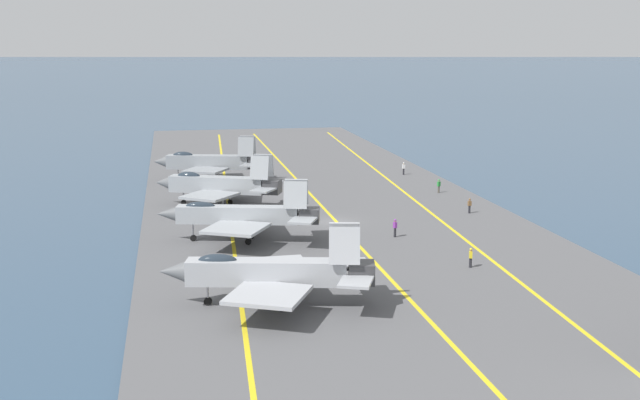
{
  "coord_description": "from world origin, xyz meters",
  "views": [
    {
      "loc": [
        -82.11,
        17.24,
        19.43
      ],
      "look_at": [
        -0.3,
        1.84,
        2.9
      ],
      "focal_mm": 45.0,
      "sensor_mm": 36.0,
      "label": 1
    }
  ],
  "objects_px": {
    "crew_white_vest": "(404,168)",
    "crew_brown_vest": "(470,205)",
    "parked_jet_second": "(241,215)",
    "parked_jet_fourth": "(210,162)",
    "crew_purple_vest": "(395,227)",
    "crew_green_vest": "(439,185)",
    "parked_jet_third": "(219,185)",
    "crew_yellow_vest": "(471,257)",
    "parked_jet_nearest": "(271,272)"
  },
  "relations": [
    {
      "from": "crew_green_vest",
      "to": "parked_jet_fourth",
      "type": "bearing_deg",
      "value": 63.84
    },
    {
      "from": "crew_white_vest",
      "to": "crew_brown_vest",
      "type": "relative_size",
      "value": 1.06
    },
    {
      "from": "crew_white_vest",
      "to": "crew_purple_vest",
      "type": "bearing_deg",
      "value": 162.21
    },
    {
      "from": "crew_yellow_vest",
      "to": "crew_white_vest",
      "type": "relative_size",
      "value": 0.95
    },
    {
      "from": "crew_green_vest",
      "to": "crew_white_vest",
      "type": "bearing_deg",
      "value": 1.61
    },
    {
      "from": "parked_jet_second",
      "to": "crew_green_vest",
      "type": "xyz_separation_m",
      "value": [
        20.82,
        -27.08,
        -1.67
      ]
    },
    {
      "from": "parked_jet_second",
      "to": "crew_brown_vest",
      "type": "distance_m",
      "value": 27.73
    },
    {
      "from": "parked_jet_fourth",
      "to": "crew_purple_vest",
      "type": "relative_size",
      "value": 8.43
    },
    {
      "from": "crew_yellow_vest",
      "to": "crew_purple_vest",
      "type": "xyz_separation_m",
      "value": [
        11.68,
        3.37,
        0.06
      ]
    },
    {
      "from": "crew_green_vest",
      "to": "crew_purple_vest",
      "type": "distance_m",
      "value": 24.86
    },
    {
      "from": "parked_jet_third",
      "to": "crew_purple_vest",
      "type": "height_order",
      "value": "parked_jet_third"
    },
    {
      "from": "parked_jet_nearest",
      "to": "crew_yellow_vest",
      "type": "distance_m",
      "value": 19.4
    },
    {
      "from": "crew_green_vest",
      "to": "crew_purple_vest",
      "type": "relative_size",
      "value": 0.96
    },
    {
      "from": "parked_jet_nearest",
      "to": "crew_yellow_vest",
      "type": "xyz_separation_m",
      "value": [
        6.9,
        -18.06,
        -1.59
      ]
    },
    {
      "from": "crew_yellow_vest",
      "to": "parked_jet_second",
      "type": "bearing_deg",
      "value": 55.6
    },
    {
      "from": "crew_brown_vest",
      "to": "crew_green_vest",
      "type": "height_order",
      "value": "crew_green_vest"
    },
    {
      "from": "parked_jet_fourth",
      "to": "crew_white_vest",
      "type": "relative_size",
      "value": 8.49
    },
    {
      "from": "parked_jet_nearest",
      "to": "parked_jet_second",
      "type": "bearing_deg",
      "value": 1.13
    },
    {
      "from": "crew_yellow_vest",
      "to": "crew_white_vest",
      "type": "height_order",
      "value": "crew_white_vest"
    },
    {
      "from": "crew_purple_vest",
      "to": "parked_jet_fourth",
      "type": "bearing_deg",
      "value": 24.55
    },
    {
      "from": "parked_jet_second",
      "to": "crew_purple_vest",
      "type": "relative_size",
      "value": 8.68
    },
    {
      "from": "parked_jet_third",
      "to": "parked_jet_fourth",
      "type": "height_order",
      "value": "parked_jet_fourth"
    },
    {
      "from": "parked_jet_third",
      "to": "crew_green_vest",
      "type": "xyz_separation_m",
      "value": [
        3.49,
        -28.1,
        -1.6
      ]
    },
    {
      "from": "parked_jet_nearest",
      "to": "parked_jet_fourth",
      "type": "distance_m",
      "value": 54.28
    },
    {
      "from": "parked_jet_fourth",
      "to": "crew_purple_vest",
      "type": "distance_m",
      "value": 39.26
    },
    {
      "from": "crew_purple_vest",
      "to": "parked_jet_second",
      "type": "bearing_deg",
      "value": 86.38
    },
    {
      "from": "parked_jet_fourth",
      "to": "crew_white_vest",
      "type": "height_order",
      "value": "parked_jet_fourth"
    },
    {
      "from": "crew_brown_vest",
      "to": "parked_jet_second",
      "type": "bearing_deg",
      "value": 107.46
    },
    {
      "from": "parked_jet_third",
      "to": "crew_green_vest",
      "type": "height_order",
      "value": "parked_jet_third"
    },
    {
      "from": "crew_yellow_vest",
      "to": "crew_white_vest",
      "type": "xyz_separation_m",
      "value": [
        47.83,
        -8.23,
        0.05
      ]
    },
    {
      "from": "crew_yellow_vest",
      "to": "crew_purple_vest",
      "type": "distance_m",
      "value": 12.15
    },
    {
      "from": "parked_jet_third",
      "to": "crew_white_vest",
      "type": "relative_size",
      "value": 8.49
    },
    {
      "from": "parked_jet_fourth",
      "to": "crew_brown_vest",
      "type": "bearing_deg",
      "value": -133.73
    },
    {
      "from": "parked_jet_nearest",
      "to": "parked_jet_second",
      "type": "height_order",
      "value": "parked_jet_nearest"
    },
    {
      "from": "parked_jet_second",
      "to": "crew_brown_vest",
      "type": "height_order",
      "value": "parked_jet_second"
    },
    {
      "from": "parked_jet_fourth",
      "to": "crew_yellow_vest",
      "type": "bearing_deg",
      "value": -157.44
    },
    {
      "from": "parked_jet_second",
      "to": "parked_jet_third",
      "type": "height_order",
      "value": "parked_jet_third"
    },
    {
      "from": "crew_brown_vest",
      "to": "parked_jet_fourth",
      "type": "bearing_deg",
      "value": 46.27
    },
    {
      "from": "parked_jet_second",
      "to": "crew_white_vest",
      "type": "xyz_separation_m",
      "value": [
        35.2,
        -26.68,
        -1.64
      ]
    },
    {
      "from": "parked_jet_fourth",
      "to": "crew_green_vest",
      "type": "distance_m",
      "value": 31.58
    },
    {
      "from": "crew_yellow_vest",
      "to": "crew_purple_vest",
      "type": "height_order",
      "value": "crew_purple_vest"
    },
    {
      "from": "parked_jet_fourth",
      "to": "crew_green_vest",
      "type": "height_order",
      "value": "parked_jet_fourth"
    },
    {
      "from": "crew_white_vest",
      "to": "crew_green_vest",
      "type": "height_order",
      "value": "crew_white_vest"
    },
    {
      "from": "parked_jet_second",
      "to": "parked_jet_fourth",
      "type": "bearing_deg",
      "value": 2.02
    },
    {
      "from": "parked_jet_fourth",
      "to": "parked_jet_second",
      "type": "bearing_deg",
      "value": -177.98
    },
    {
      "from": "crew_purple_vest",
      "to": "parked_jet_nearest",
      "type": "bearing_deg",
      "value": 141.66
    },
    {
      "from": "crew_yellow_vest",
      "to": "crew_brown_vest",
      "type": "distance_m",
      "value": 22.39
    },
    {
      "from": "crew_white_vest",
      "to": "crew_brown_vest",
      "type": "bearing_deg",
      "value": 179.41
    },
    {
      "from": "crew_yellow_vest",
      "to": "parked_jet_nearest",
      "type": "bearing_deg",
      "value": 110.9
    },
    {
      "from": "crew_white_vest",
      "to": "crew_green_vest",
      "type": "distance_m",
      "value": 14.39
    }
  ]
}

